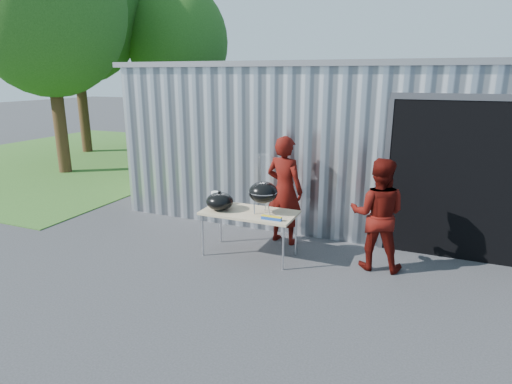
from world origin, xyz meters
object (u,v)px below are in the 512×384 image
at_px(kettle_grill, 263,188).
at_px(person_cook, 284,190).
at_px(folding_table, 249,214).
at_px(person_bystander, 378,214).

xyz_separation_m(kettle_grill, person_cook, (0.08, 0.78, -0.22)).
relative_size(folding_table, person_cook, 0.80).
distance_m(kettle_grill, person_bystander, 1.77).
xyz_separation_m(person_cook, person_bystander, (1.63, -0.45, -0.09)).
bearing_deg(kettle_grill, person_cook, 83.74).
distance_m(folding_table, kettle_grill, 0.51).
bearing_deg(person_cook, person_bystander, 176.42).
bearing_deg(person_bystander, folding_table, 5.84).
height_order(person_cook, person_bystander, person_cook).
bearing_deg(person_cook, folding_table, 79.80).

